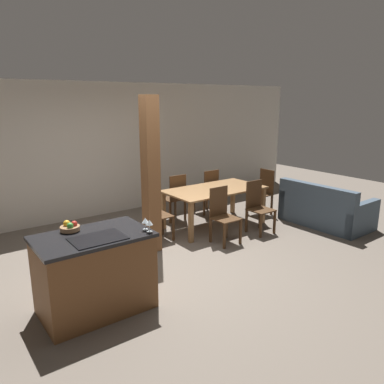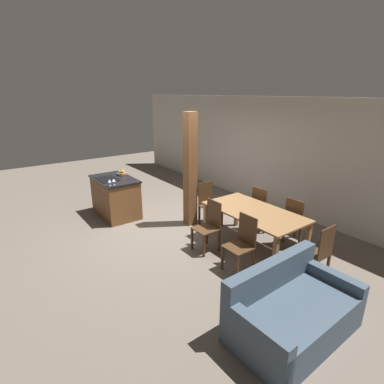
% 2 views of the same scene
% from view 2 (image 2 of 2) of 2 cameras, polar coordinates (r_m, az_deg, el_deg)
% --- Properties ---
extents(ground_plane, '(16.00, 16.00, 0.00)m').
position_cam_2_polar(ground_plane, '(6.53, -4.56, -6.90)').
color(ground_plane, '#665B51').
extents(wall_back, '(11.20, 0.08, 2.70)m').
position_cam_2_polar(wall_back, '(7.91, 13.22, 7.50)').
color(wall_back, beige).
rests_on(wall_back, ground_plane).
extents(kitchen_island, '(1.24, 0.79, 0.92)m').
position_cam_2_polar(kitchen_island, '(7.25, -14.33, -0.89)').
color(kitchen_island, brown).
rests_on(kitchen_island, ground_plane).
extents(fruit_bowl, '(0.22, 0.22, 0.11)m').
position_cam_2_polar(fruit_bowl, '(7.33, -13.26, 3.54)').
color(fruit_bowl, '#99704C').
rests_on(fruit_bowl, kitchen_island).
extents(wine_glass_near, '(0.08, 0.08, 0.14)m').
position_cam_2_polar(wine_glass_near, '(6.48, -15.47, 2.02)').
color(wine_glass_near, silver).
rests_on(wine_glass_near, kitchen_island).
extents(wine_glass_middle, '(0.08, 0.08, 0.14)m').
position_cam_2_polar(wine_glass_middle, '(6.52, -14.71, 2.16)').
color(wine_glass_middle, silver).
rests_on(wine_glass_middle, kitchen_island).
extents(dining_table, '(1.87, 0.99, 0.73)m').
position_cam_2_polar(dining_table, '(5.63, 11.70, -4.33)').
color(dining_table, olive).
rests_on(dining_table, ground_plane).
extents(dining_chair_near_left, '(0.40, 0.40, 0.94)m').
position_cam_2_polar(dining_chair_near_left, '(5.51, 3.25, -6.30)').
color(dining_chair_near_left, '#472D19').
rests_on(dining_chair_near_left, ground_plane).
extents(dining_chair_near_right, '(0.40, 0.40, 0.94)m').
position_cam_2_polar(dining_chair_near_right, '(4.96, 9.50, -9.52)').
color(dining_chair_near_right, '#472D19').
rests_on(dining_chair_near_right, ground_plane).
extents(dining_chair_far_left, '(0.40, 0.40, 0.94)m').
position_cam_2_polar(dining_chair_far_left, '(6.45, 13.19, -2.98)').
color(dining_chair_far_left, '#472D19').
rests_on(dining_chair_far_left, ground_plane).
extents(dining_chair_far_right, '(0.40, 0.40, 0.94)m').
position_cam_2_polar(dining_chair_far_right, '(5.99, 19.26, -5.28)').
color(dining_chair_far_right, '#472D19').
rests_on(dining_chair_far_right, ground_plane).
extents(dining_chair_head_end, '(0.40, 0.40, 0.94)m').
position_cam_2_polar(dining_chair_head_end, '(6.57, 3.17, -2.10)').
color(dining_chair_head_end, '#472D19').
rests_on(dining_chair_head_end, ground_plane).
extents(dining_chair_foot_end, '(0.40, 0.40, 0.94)m').
position_cam_2_polar(dining_chair_foot_end, '(5.02, 22.84, -10.51)').
color(dining_chair_foot_end, '#472D19').
rests_on(dining_chair_foot_end, ground_plane).
extents(couch, '(0.94, 1.62, 0.83)m').
position_cam_2_polar(couch, '(4.05, 18.51, -20.93)').
color(couch, '#3D4C5B').
rests_on(couch, ground_plane).
extents(timber_post, '(0.22, 0.22, 2.43)m').
position_cam_2_polar(timber_post, '(6.35, -0.34, 4.09)').
color(timber_post, brown).
rests_on(timber_post, ground_plane).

